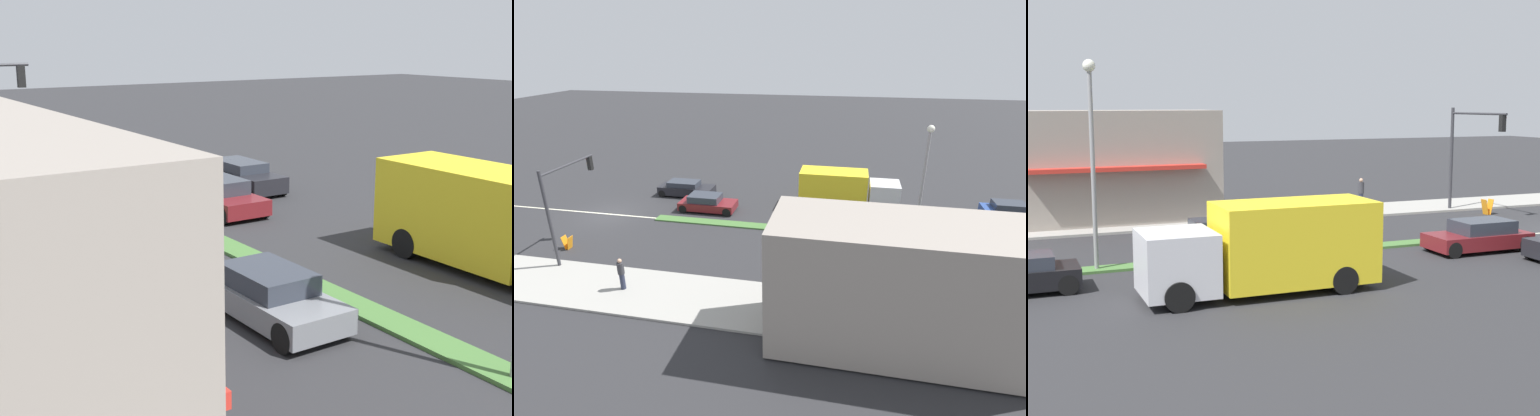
# 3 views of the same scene
# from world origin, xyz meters

# --- Properties ---
(ground_plane) EXTENTS (160.00, 160.00, 0.00)m
(ground_plane) POSITION_xyz_m (0.00, 18.00, 0.00)
(ground_plane) COLOR #2B2B2D
(lane_marking_center) EXTENTS (0.16, 60.00, 0.01)m
(lane_marking_center) POSITION_xyz_m (0.00, 0.00, 0.00)
(lane_marking_center) COLOR beige
(lane_marking_center) RESTS_ON ground
(delivery_truck) EXTENTS (2.44, 7.50, 2.87)m
(delivery_truck) POSITION_xyz_m (-5.00, 17.31, 1.47)
(delivery_truck) COLOR silver
(delivery_truck) RESTS_ON ground
(suv_grey) EXTENTS (1.77, 3.96, 1.24)m
(suv_grey) POSITION_xyz_m (2.20, 16.95, 0.60)
(suv_grey) COLOR slate
(suv_grey) RESTS_ON ground
(sedan_dark) EXTENTS (1.74, 4.59, 1.25)m
(sedan_dark) POSITION_xyz_m (-5.00, 4.22, 0.61)
(sedan_dark) COLOR black
(sedan_dark) RESTS_ON ground
(sedan_maroon) EXTENTS (1.89, 4.26, 1.27)m
(sedan_maroon) POSITION_xyz_m (-2.20, 7.08, 0.61)
(sedan_maroon) COLOR maroon
(sedan_maroon) RESTS_ON ground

